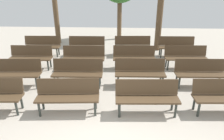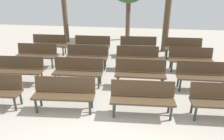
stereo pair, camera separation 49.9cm
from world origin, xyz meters
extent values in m
cylinder|color=#2D332D|center=(-2.34, 1.28, 0.20)|extent=(0.06, 0.06, 0.40)
cylinder|color=#2D332D|center=(-2.35, 1.60, 0.20)|extent=(0.06, 0.06, 0.40)
cube|color=#4C3823|center=(-1.06, 1.47, 0.43)|extent=(1.63, 0.54, 0.05)
cube|color=#4C3823|center=(-1.07, 1.67, 0.68)|extent=(1.60, 0.23, 0.40)
cylinder|color=#2D332D|center=(-1.75, 1.26, 0.20)|extent=(0.06, 0.06, 0.40)
cylinder|color=#2D332D|center=(-0.35, 1.35, 0.20)|extent=(0.06, 0.06, 0.40)
cylinder|color=#2D332D|center=(-1.77, 1.58, 0.20)|extent=(0.06, 0.06, 0.40)
cylinder|color=#2D332D|center=(-0.37, 1.67, 0.20)|extent=(0.06, 0.06, 0.40)
cube|color=#4C3823|center=(0.96, 1.50, 0.43)|extent=(1.62, 0.51, 0.05)
cube|color=#4C3823|center=(0.95, 1.70, 0.68)|extent=(1.60, 0.19, 0.40)
cylinder|color=#2D332D|center=(0.27, 1.31, 0.20)|extent=(0.06, 0.06, 0.40)
cylinder|color=#2D332D|center=(1.66, 1.38, 0.20)|extent=(0.06, 0.06, 0.40)
cylinder|color=#2D332D|center=(0.25, 1.63, 0.20)|extent=(0.06, 0.06, 0.40)
cylinder|color=#2D332D|center=(1.65, 1.69, 0.20)|extent=(0.06, 0.06, 0.40)
cube|color=#4C3823|center=(2.93, 1.82, 0.68)|extent=(1.60, 0.19, 0.40)
cylinder|color=#2D332D|center=(2.25, 1.44, 0.20)|extent=(0.06, 0.06, 0.40)
cylinder|color=#2D332D|center=(2.24, 1.76, 0.20)|extent=(0.06, 0.06, 0.40)
cube|color=#4C3823|center=(-3.07, 2.82, 0.43)|extent=(1.62, 0.52, 0.05)
cube|color=#4C3823|center=(-3.09, 3.02, 0.68)|extent=(1.60, 0.21, 0.40)
cylinder|color=#2D332D|center=(-2.37, 2.69, 0.20)|extent=(0.06, 0.06, 0.40)
cylinder|color=#2D332D|center=(-3.78, 2.94, 0.20)|extent=(0.06, 0.06, 0.40)
cylinder|color=#2D332D|center=(-2.38, 3.01, 0.20)|extent=(0.06, 0.06, 0.40)
cube|color=#4C3823|center=(-1.10, 2.92, 0.43)|extent=(1.61, 0.47, 0.05)
cube|color=#4C3823|center=(-1.10, 3.12, 0.68)|extent=(1.60, 0.15, 0.40)
cylinder|color=#2D332D|center=(-1.79, 2.75, 0.20)|extent=(0.06, 0.06, 0.40)
cylinder|color=#2D332D|center=(-0.39, 2.77, 0.20)|extent=(0.06, 0.06, 0.40)
cylinder|color=#2D332D|center=(-1.80, 3.07, 0.20)|extent=(0.06, 0.06, 0.40)
cylinder|color=#2D332D|center=(-0.40, 3.09, 0.20)|extent=(0.06, 0.06, 0.40)
cube|color=#4C3823|center=(0.90, 3.04, 0.43)|extent=(1.61, 0.47, 0.05)
cube|color=#4C3823|center=(0.89, 3.24, 0.68)|extent=(1.60, 0.15, 0.40)
cylinder|color=#2D332D|center=(0.20, 2.86, 0.20)|extent=(0.06, 0.06, 0.40)
cylinder|color=#2D332D|center=(1.60, 2.89, 0.20)|extent=(0.06, 0.06, 0.40)
cylinder|color=#2D332D|center=(0.19, 3.18, 0.20)|extent=(0.06, 0.06, 0.40)
cylinder|color=#2D332D|center=(1.59, 3.21, 0.20)|extent=(0.06, 0.06, 0.40)
cube|color=#4C3823|center=(2.82, 3.09, 0.43)|extent=(1.61, 0.48, 0.05)
cube|color=#4C3823|center=(2.82, 3.29, 0.68)|extent=(1.60, 0.16, 0.40)
cylinder|color=#2D332D|center=(2.13, 2.91, 0.20)|extent=(0.06, 0.06, 0.40)
cylinder|color=#2D332D|center=(2.12, 3.23, 0.20)|extent=(0.06, 0.06, 0.40)
cylinder|color=#2D332D|center=(3.52, 3.26, 0.20)|extent=(0.06, 0.06, 0.40)
cube|color=#4C3823|center=(-3.18, 4.30, 0.43)|extent=(1.61, 0.46, 0.05)
cube|color=#4C3823|center=(-3.18, 4.50, 0.68)|extent=(1.60, 0.15, 0.40)
cylinder|color=#2D332D|center=(-3.88, 4.13, 0.20)|extent=(0.06, 0.06, 0.40)
cylinder|color=#2D332D|center=(-2.48, 4.15, 0.20)|extent=(0.06, 0.06, 0.40)
cylinder|color=#2D332D|center=(-3.88, 4.45, 0.20)|extent=(0.06, 0.06, 0.40)
cylinder|color=#2D332D|center=(-2.48, 4.47, 0.20)|extent=(0.06, 0.06, 0.40)
cube|color=#4C3823|center=(-1.15, 4.36, 0.43)|extent=(1.61, 0.48, 0.05)
cube|color=#4C3823|center=(-1.16, 4.56, 0.68)|extent=(1.60, 0.16, 0.40)
cylinder|color=#2D332D|center=(-1.85, 4.19, 0.20)|extent=(0.06, 0.06, 0.40)
cylinder|color=#2D332D|center=(-0.45, 4.22, 0.20)|extent=(0.06, 0.06, 0.40)
cylinder|color=#2D332D|center=(-1.85, 4.50, 0.20)|extent=(0.06, 0.06, 0.40)
cylinder|color=#2D332D|center=(-0.45, 4.54, 0.20)|extent=(0.06, 0.06, 0.40)
cube|color=#4C3823|center=(0.78, 4.46, 0.43)|extent=(1.61, 0.48, 0.05)
cube|color=#4C3823|center=(0.77, 4.66, 0.68)|extent=(1.60, 0.16, 0.40)
cylinder|color=#2D332D|center=(0.08, 4.29, 0.20)|extent=(0.06, 0.06, 0.40)
cylinder|color=#2D332D|center=(1.48, 4.32, 0.20)|extent=(0.06, 0.06, 0.40)
cylinder|color=#2D332D|center=(0.08, 4.61, 0.20)|extent=(0.06, 0.06, 0.40)
cylinder|color=#2D332D|center=(1.47, 4.64, 0.20)|extent=(0.06, 0.06, 0.40)
cube|color=#4C3823|center=(2.77, 4.57, 0.43)|extent=(1.61, 0.48, 0.05)
cube|color=#4C3823|center=(2.76, 4.77, 0.68)|extent=(1.60, 0.16, 0.40)
cylinder|color=#2D332D|center=(2.07, 4.40, 0.20)|extent=(0.06, 0.06, 0.40)
cylinder|color=#2D332D|center=(3.47, 4.43, 0.20)|extent=(0.06, 0.06, 0.40)
cylinder|color=#2D332D|center=(2.06, 4.72, 0.20)|extent=(0.06, 0.06, 0.40)
cylinder|color=#2D332D|center=(3.46, 4.75, 0.20)|extent=(0.06, 0.06, 0.40)
cube|color=#4C3823|center=(-3.27, 5.79, 0.43)|extent=(1.61, 0.49, 0.05)
cube|color=#4C3823|center=(-3.28, 5.99, 0.68)|extent=(1.60, 0.17, 0.40)
cylinder|color=#2D332D|center=(-3.97, 5.60, 0.20)|extent=(0.06, 0.06, 0.40)
cylinder|color=#2D332D|center=(-2.57, 5.65, 0.20)|extent=(0.06, 0.06, 0.40)
cylinder|color=#2D332D|center=(-3.97, 5.92, 0.20)|extent=(0.06, 0.06, 0.40)
cylinder|color=#2D332D|center=(-2.58, 5.97, 0.20)|extent=(0.06, 0.06, 0.40)
cube|color=#4C3823|center=(-1.27, 5.82, 0.43)|extent=(1.61, 0.47, 0.05)
cube|color=#4C3823|center=(-1.27, 6.02, 0.68)|extent=(1.60, 0.15, 0.40)
cylinder|color=#2D332D|center=(-1.97, 5.65, 0.20)|extent=(0.06, 0.06, 0.40)
cylinder|color=#2D332D|center=(-0.57, 5.68, 0.20)|extent=(0.06, 0.06, 0.40)
cylinder|color=#2D332D|center=(-1.97, 5.97, 0.20)|extent=(0.06, 0.06, 0.40)
cylinder|color=#2D332D|center=(-0.57, 5.99, 0.20)|extent=(0.06, 0.06, 0.40)
cube|color=#4C3823|center=(0.80, 5.96, 0.43)|extent=(1.62, 0.52, 0.05)
cube|color=#4C3823|center=(0.79, 6.16, 0.68)|extent=(1.60, 0.20, 0.40)
cylinder|color=#2D332D|center=(0.11, 5.76, 0.20)|extent=(0.06, 0.06, 0.40)
cylinder|color=#2D332D|center=(1.50, 5.84, 0.20)|extent=(0.06, 0.06, 0.40)
cylinder|color=#2D332D|center=(0.09, 6.08, 0.20)|extent=(0.06, 0.06, 0.40)
cylinder|color=#2D332D|center=(1.49, 6.16, 0.20)|extent=(0.06, 0.06, 0.40)
cube|color=#4C3823|center=(2.74, 5.98, 0.43)|extent=(1.61, 0.48, 0.05)
cube|color=#4C3823|center=(2.74, 6.18, 0.68)|extent=(1.60, 0.16, 0.40)
cylinder|color=#2D332D|center=(2.04, 5.80, 0.20)|extent=(0.06, 0.06, 0.40)
cylinder|color=#2D332D|center=(3.44, 5.83, 0.20)|extent=(0.06, 0.06, 0.40)
cylinder|color=#2D332D|center=(2.04, 6.12, 0.20)|extent=(0.06, 0.06, 0.40)
cylinder|color=#2D332D|center=(3.44, 6.15, 0.20)|extent=(0.06, 0.06, 0.40)
cylinder|color=brown|center=(-3.14, 7.92, 1.24)|extent=(0.26, 0.26, 2.48)
cylinder|color=brown|center=(2.03, 6.96, 1.45)|extent=(0.29, 0.29, 2.90)
cylinder|color=brown|center=(0.15, 8.95, 1.23)|extent=(0.25, 0.25, 2.45)
camera|label=1|loc=(0.28, -3.09, 3.20)|focal=33.69mm
camera|label=2|loc=(0.78, -3.05, 3.20)|focal=33.69mm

